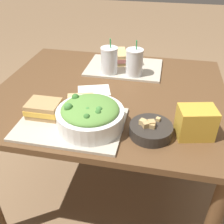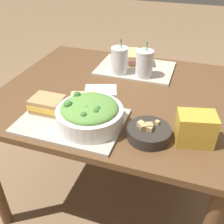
# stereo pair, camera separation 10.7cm
# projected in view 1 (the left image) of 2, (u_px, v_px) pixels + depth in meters

# --- Properties ---
(ground_plane) EXTENTS (12.00, 12.00, 0.00)m
(ground_plane) POSITION_uv_depth(u_px,v_px,m) (110.00, 187.00, 1.76)
(ground_plane) COLOR #846647
(dining_table) EXTENTS (1.17, 1.00, 0.74)m
(dining_table) POSITION_uv_depth(u_px,v_px,m) (110.00, 107.00, 1.40)
(dining_table) COLOR brown
(dining_table) RESTS_ON ground_plane
(tray_near) EXTENTS (0.44, 0.31, 0.01)m
(tray_near) POSITION_uv_depth(u_px,v_px,m) (71.00, 124.00, 1.10)
(tray_near) COLOR #BCB29E
(tray_near) RESTS_ON dining_table
(tray_far) EXTENTS (0.44, 0.31, 0.01)m
(tray_far) POSITION_uv_depth(u_px,v_px,m) (124.00, 67.00, 1.57)
(tray_far) COLOR #BCB29E
(tray_far) RESTS_ON dining_table
(salad_bowl) EXTENTS (0.27, 0.27, 0.12)m
(salad_bowl) POSITION_uv_depth(u_px,v_px,m) (90.00, 115.00, 1.05)
(salad_bowl) COLOR white
(salad_bowl) RESTS_ON tray_near
(soup_bowl) EXTENTS (0.17, 0.17, 0.07)m
(soup_bowl) POSITION_uv_depth(u_px,v_px,m) (151.00, 130.00, 1.03)
(soup_bowl) COLOR #2D2823
(soup_bowl) RESTS_ON dining_table
(sandwich_near) EXTENTS (0.14, 0.11, 0.06)m
(sandwich_near) POSITION_uv_depth(u_px,v_px,m) (44.00, 109.00, 1.12)
(sandwich_near) COLOR tan
(sandwich_near) RESTS_ON tray_near
(baguette_near) EXTENTS (0.13, 0.10, 0.07)m
(baguette_near) POSITION_uv_depth(u_px,v_px,m) (82.00, 101.00, 1.16)
(baguette_near) COLOR tan
(baguette_near) RESTS_ON tray_near
(sandwich_far) EXTENTS (0.17, 0.15, 0.06)m
(sandwich_far) POSITION_uv_depth(u_px,v_px,m) (127.00, 58.00, 1.59)
(sandwich_far) COLOR tan
(sandwich_far) RESTS_ON tray_far
(baguette_far) EXTENTS (0.11, 0.10, 0.07)m
(baguette_far) POSITION_uv_depth(u_px,v_px,m) (118.00, 53.00, 1.65)
(baguette_far) COLOR tan
(baguette_far) RESTS_ON tray_far
(drink_cup_dark) EXTENTS (0.09, 0.09, 0.20)m
(drink_cup_dark) POSITION_uv_depth(u_px,v_px,m) (109.00, 61.00, 1.46)
(drink_cup_dark) COLOR silver
(drink_cup_dark) RESTS_ON tray_far
(drink_cup_red) EXTENTS (0.09, 0.09, 0.20)m
(drink_cup_red) POSITION_uv_depth(u_px,v_px,m) (134.00, 63.00, 1.43)
(drink_cup_red) COLOR silver
(drink_cup_red) RESTS_ON tray_far
(chip_bag) EXTENTS (0.16, 0.13, 0.13)m
(chip_bag) POSITION_uv_depth(u_px,v_px,m) (196.00, 123.00, 1.01)
(chip_bag) COLOR gold
(chip_bag) RESTS_ON dining_table
(napkin_folded) EXTENTS (0.19, 0.16, 0.00)m
(napkin_folded) POSITION_uv_depth(u_px,v_px,m) (94.00, 90.00, 1.34)
(napkin_folded) COLOR silver
(napkin_folded) RESTS_ON dining_table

